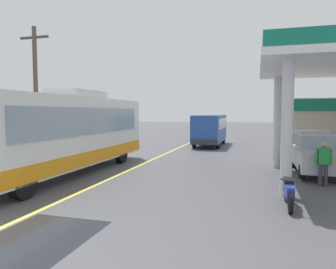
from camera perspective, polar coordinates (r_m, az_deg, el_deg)
ground at (r=25.43m, az=2.98°, el=-1.97°), size 120.00×120.00×0.00m
lane_divider_stripe at (r=20.62m, az=-0.17°, el=-3.38°), size 0.16×50.00×0.01m
coach_bus_main at (r=14.29m, az=-18.13°, el=-0.00°), size 2.60×11.04×3.69m
car_at_pump at (r=15.12m, az=25.37°, el=-2.67°), size 1.70×4.20×1.82m
minibus_opposing_lane at (r=25.35m, az=7.65°, el=1.31°), size 2.04×6.13×2.44m
motorcycle_parked_forecourt at (r=9.66m, az=21.09°, el=-9.64°), size 0.55×1.80×0.92m
pedestrian_near_pump at (r=12.67m, az=26.47°, el=-4.32°), size 0.55×0.22×1.66m
pedestrian_by_shop at (r=16.43m, az=23.52°, el=-2.39°), size 0.55×0.22×1.66m
utility_pole_roadside at (r=19.32m, az=-22.93°, el=7.37°), size 1.80×0.24×7.45m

